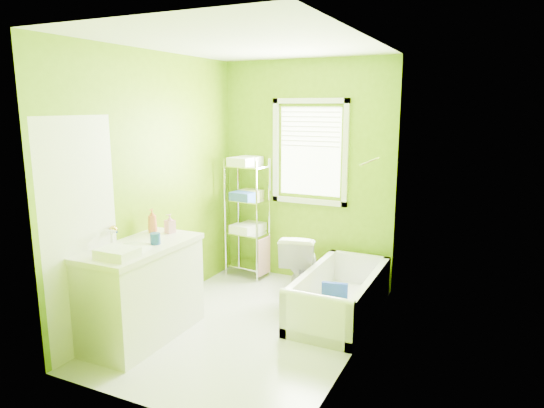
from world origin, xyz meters
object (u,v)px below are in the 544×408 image
at_px(vanity, 141,289).
at_px(toilet, 300,263).
at_px(wire_shelf_unit, 248,205).
at_px(bathtub, 339,301).

bearing_deg(vanity, toilet, 61.40).
xyz_separation_m(toilet, wire_shelf_unit, (-0.78, 0.24, 0.55)).
relative_size(bathtub, vanity, 1.26).
xyz_separation_m(vanity, wire_shelf_unit, (0.10, 1.86, 0.43)).
xyz_separation_m(bathtub, toilet, (-0.59, 0.41, 0.20)).
xyz_separation_m(toilet, vanity, (-0.88, -1.61, 0.12)).
distance_m(bathtub, toilet, 0.75).
bearing_deg(vanity, wire_shelf_unit, 87.05).
height_order(bathtub, wire_shelf_unit, wire_shelf_unit).
bearing_deg(bathtub, wire_shelf_unit, 154.79).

